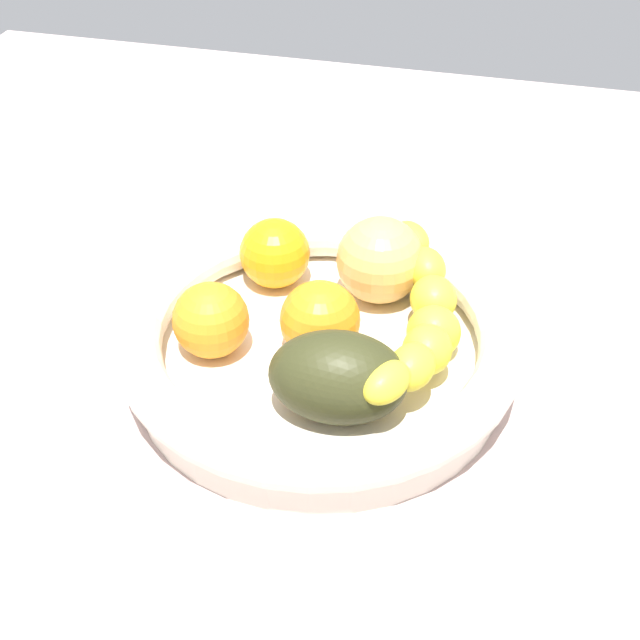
{
  "coord_description": "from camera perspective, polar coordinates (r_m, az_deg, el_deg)",
  "views": [
    {
      "loc": [
        12.89,
        -51.37,
        49.51
      ],
      "look_at": [
        0.0,
        0.0,
        8.36
      ],
      "focal_mm": 51.57,
      "sensor_mm": 36.0,
      "label": 1
    }
  ],
  "objects": [
    {
      "name": "orange_mid_left",
      "position": [
        0.68,
        -6.79,
        -0.0
      ],
      "size": [
        5.7,
        5.7,
        5.7
      ],
      "primitive_type": "sphere",
      "color": "orange",
      "rests_on": "fruit_bowl"
    },
    {
      "name": "fruit_bowl",
      "position": [
        0.69,
        0.0,
        -1.58
      ],
      "size": [
        29.97,
        29.97,
        5.71
      ],
      "color": "silver",
      "rests_on": "kitchen_counter"
    },
    {
      "name": "orange_front",
      "position": [
        0.67,
        -0.07,
        -0.02
      ],
      "size": [
        5.96,
        5.96,
        5.96
      ],
      "primitive_type": "sphere",
      "color": "orange",
      "rests_on": "fruit_bowl"
    },
    {
      "name": "peach_blush",
      "position": [
        0.73,
        3.75,
        3.73
      ],
      "size": [
        6.96,
        6.96,
        6.96
      ],
      "primitive_type": "sphere",
      "color": "#E7AA5B",
      "rests_on": "fruit_bowl"
    },
    {
      "name": "kitchen_counter",
      "position": [
        0.71,
        0.0,
        -4.35
      ],
      "size": [
        120.0,
        120.0,
        3.0
      ],
      "primitive_type": "cube",
      "color": "#B9A19C",
      "rests_on": "ground"
    },
    {
      "name": "avocado_dark",
      "position": [
        0.62,
        1.12,
        -3.58
      ],
      "size": [
        10.06,
        7.29,
        6.47
      ],
      "primitive_type": "ellipsoid",
      "rotation": [
        0.0,
        0.0,
        0.09
      ],
      "color": "#33351A",
      "rests_on": "fruit_bowl"
    },
    {
      "name": "banana_draped_left",
      "position": [
        0.67,
        6.38,
        0.04
      ],
      "size": [
        7.68,
        22.08,
        5.63
      ],
      "color": "yellow",
      "rests_on": "fruit_bowl"
    },
    {
      "name": "orange_mid_right",
      "position": [
        0.75,
        -2.82,
        4.16
      ],
      "size": [
        5.73,
        5.73,
        5.73
      ],
      "primitive_type": "sphere",
      "color": "orange",
      "rests_on": "fruit_bowl"
    }
  ]
}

